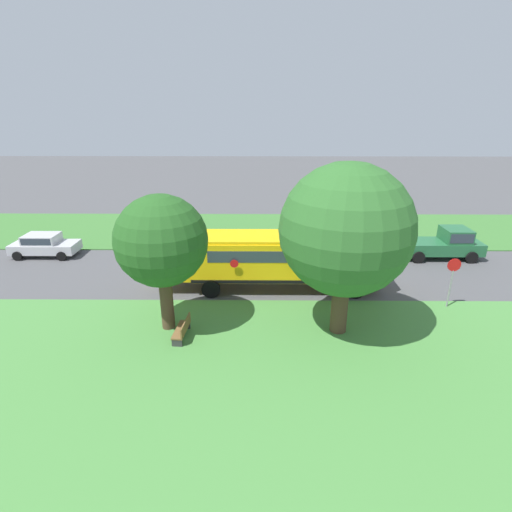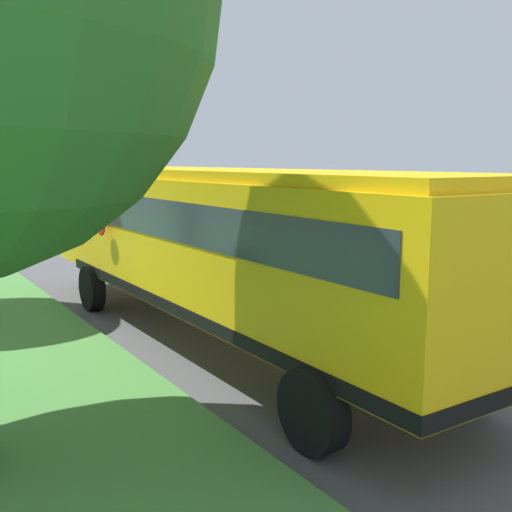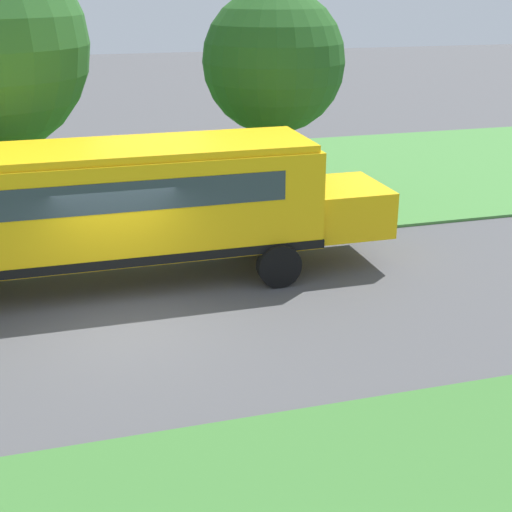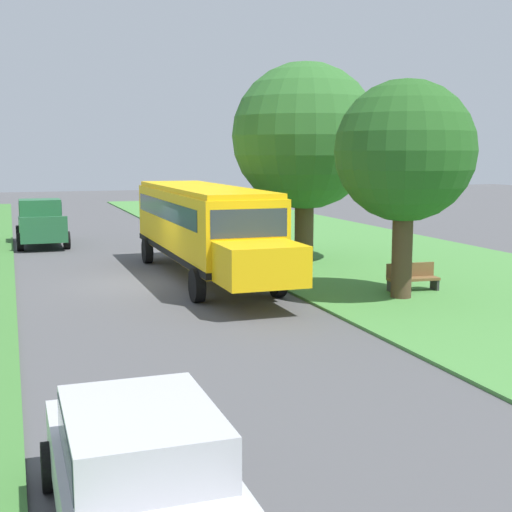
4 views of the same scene
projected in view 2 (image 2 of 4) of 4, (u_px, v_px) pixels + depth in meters
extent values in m
plane|color=#4C4C4F|center=(313.00, 323.00, 12.35)|extent=(120.00, 120.00, 0.00)
cube|color=yellow|center=(238.00, 243.00, 10.29)|extent=(2.50, 10.50, 2.20)
cube|color=yellow|center=(114.00, 237.00, 15.51)|extent=(2.20, 1.90, 1.10)
cube|color=yellow|center=(237.00, 174.00, 10.11)|extent=(2.35, 10.29, 0.16)
cube|color=black|center=(238.00, 299.00, 10.45)|extent=(2.54, 10.54, 0.20)
cube|color=#2D3842|center=(247.00, 218.00, 9.97)|extent=(2.53, 9.24, 0.64)
cube|color=#2D3842|center=(126.00, 200.00, 14.52)|extent=(2.25, 0.12, 0.80)
cylinder|color=red|center=(101.00, 225.00, 11.89)|extent=(0.03, 0.44, 0.44)
cylinder|color=black|center=(92.00, 288.00, 13.31)|extent=(0.30, 1.00, 1.00)
cylinder|color=black|center=(192.00, 276.00, 14.66)|extent=(0.30, 1.00, 1.00)
cylinder|color=black|center=(313.00, 411.00, 6.80)|extent=(0.30, 1.00, 1.00)
cylinder|color=black|center=(457.00, 369.00, 8.15)|extent=(0.30, 1.00, 1.00)
cube|color=#B7B7BC|center=(143.00, 221.00, 26.78)|extent=(1.80, 4.40, 0.64)
cube|color=#B7B7BC|center=(141.00, 207.00, 26.80)|extent=(1.60, 2.20, 0.60)
cube|color=#2D3842|center=(141.00, 206.00, 26.80)|extent=(1.62, 2.02, 0.45)
cylinder|color=black|center=(176.00, 230.00, 26.07)|extent=(0.22, 0.64, 0.64)
cylinder|color=black|center=(137.00, 232.00, 25.10)|extent=(0.22, 0.64, 0.64)
cylinder|color=black|center=(149.00, 224.00, 28.55)|extent=(0.22, 0.64, 0.64)
cylinder|color=black|center=(112.00, 226.00, 27.58)|extent=(0.22, 0.64, 0.64)
cylinder|color=black|center=(4.00, 222.00, 29.52)|extent=(0.22, 0.64, 0.64)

